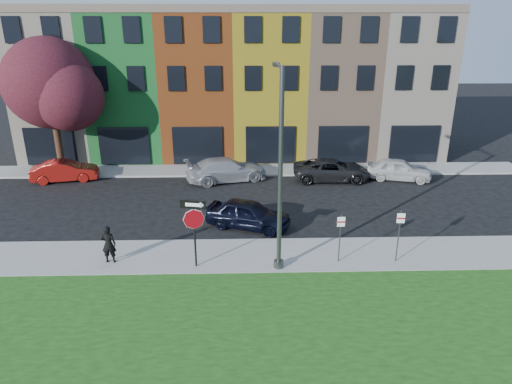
{
  "coord_description": "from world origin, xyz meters",
  "views": [
    {
      "loc": [
        -1.83,
        -14.36,
        9.52
      ],
      "look_at": [
        -1.33,
        4.0,
        2.61
      ],
      "focal_mm": 32.0,
      "sensor_mm": 36.0,
      "label": 1
    }
  ],
  "objects_px": {
    "sedan_near": "(248,214)",
    "stop_sign": "(194,220)",
    "street_lamp": "(280,172)",
    "man": "(109,244)"
  },
  "relations": [
    {
      "from": "sedan_near",
      "to": "stop_sign",
      "type": "bearing_deg",
      "value": 171.87
    },
    {
      "from": "sedan_near",
      "to": "street_lamp",
      "type": "relative_size",
      "value": 0.56
    },
    {
      "from": "man",
      "to": "sedan_near",
      "type": "xyz_separation_m",
      "value": [
        5.77,
        3.5,
        -0.23
      ]
    },
    {
      "from": "stop_sign",
      "to": "street_lamp",
      "type": "relative_size",
      "value": 0.36
    },
    {
      "from": "man",
      "to": "street_lamp",
      "type": "xyz_separation_m",
      "value": [
        6.95,
        -0.42,
        3.2
      ]
    },
    {
      "from": "stop_sign",
      "to": "street_lamp",
      "type": "height_order",
      "value": "street_lamp"
    },
    {
      "from": "man",
      "to": "sedan_near",
      "type": "height_order",
      "value": "man"
    },
    {
      "from": "stop_sign",
      "to": "sedan_near",
      "type": "height_order",
      "value": "stop_sign"
    },
    {
      "from": "street_lamp",
      "to": "man",
      "type": "bearing_deg",
      "value": 174.67
    },
    {
      "from": "street_lamp",
      "to": "stop_sign",
      "type": "bearing_deg",
      "value": 178.63
    }
  ]
}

